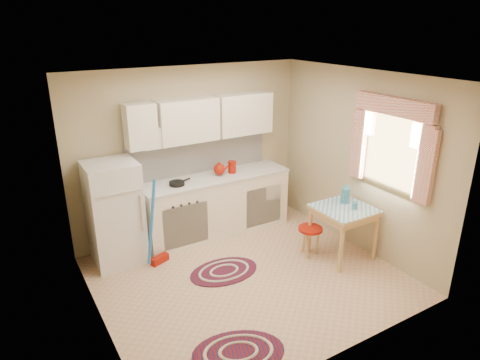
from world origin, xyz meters
The scene contains 14 objects.
room_shell centered at (0.16, 0.24, 1.60)m, with size 3.64×3.60×2.52m.
fridge centered at (-1.28, 1.25, 0.70)m, with size 0.65×0.60×1.40m, color white.
broom centered at (-0.83, 0.90, 0.60)m, with size 0.28×0.12×1.20m, color blue, non-canonical shape.
base_cabinets centered at (0.25, 1.30, 0.44)m, with size 2.25×0.60×0.88m, color white.
countertop centered at (0.25, 1.30, 0.90)m, with size 2.27×0.62×0.04m, color silver.
frying_pan centered at (-0.39, 1.25, 0.94)m, with size 0.22×0.22×0.05m, color black.
red_kettle centered at (0.32, 1.30, 1.01)m, with size 0.19×0.17×0.19m, color #9A1205, non-canonical shape.
red_canister centered at (0.53, 1.30, 1.00)m, with size 0.12×0.12×0.16m, color #9A1205.
table centered at (1.40, -0.21, 0.36)m, with size 0.72×0.72×0.72m, color tan.
stool centered at (1.03, 0.02, 0.21)m, with size 0.34×0.34×0.42m, color #9A1205.
coffee_pot centered at (1.52, -0.09, 0.87)m, with size 0.15×0.13×0.30m, color teal, non-canonical shape.
mug centered at (1.48, -0.31, 0.77)m, with size 0.07×0.07×0.10m, color teal.
rug_center centered at (-0.20, 0.25, 0.01)m, with size 0.92×0.62×0.02m, color maroon, non-canonical shape.
rug_left centered at (-0.78, -1.09, 0.01)m, with size 0.93×0.62×0.02m, color maroon, non-canonical shape.
Camera 1 is at (-2.49, -3.97, 3.08)m, focal length 32.00 mm.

